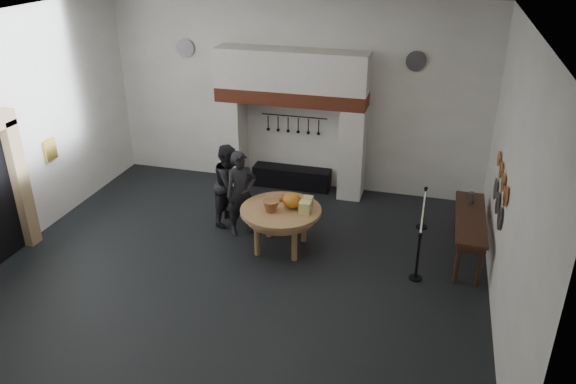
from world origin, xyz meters
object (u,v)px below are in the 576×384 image
(visitor_near, at_px, (241,193))
(barrier_post_near, at_px, (418,258))
(iron_range, at_px, (292,177))
(visitor_far, at_px, (230,184))
(work_table, at_px, (281,210))
(barrier_post_far, at_px, (424,209))
(side_table, at_px, (471,218))

(visitor_near, distance_m, barrier_post_near, 3.74)
(iron_range, bearing_deg, barrier_post_near, -45.50)
(iron_range, xyz_separation_m, visitor_far, (-0.81, -2.08, 0.63))
(visitor_far, distance_m, barrier_post_near, 4.22)
(iron_range, height_order, barrier_post_near, barrier_post_near)
(barrier_post_near, bearing_deg, visitor_near, 167.58)
(visitor_near, xyz_separation_m, visitor_far, (-0.40, 0.40, -0.02))
(work_table, relative_size, visitor_near, 0.88)
(iron_range, xyz_separation_m, barrier_post_far, (3.22, -1.28, 0.20))
(side_table, height_order, barrier_post_far, same)
(side_table, distance_m, barrier_post_far, 1.40)
(visitor_far, bearing_deg, side_table, -84.15)
(work_table, distance_m, barrier_post_far, 3.14)
(work_table, xyz_separation_m, barrier_post_far, (2.67, 1.59, -0.39))
(work_table, xyz_separation_m, barrier_post_near, (2.67, -0.41, -0.39))
(side_table, bearing_deg, barrier_post_near, -131.30)
(iron_range, xyz_separation_m, barrier_post_near, (3.22, -3.28, 0.20))
(visitor_near, bearing_deg, barrier_post_far, -20.23)
(iron_range, xyz_separation_m, visitor_near, (-0.41, -2.48, 0.65))
(barrier_post_near, bearing_deg, work_table, 171.37)
(side_table, bearing_deg, visitor_far, 177.71)
(iron_range, height_order, visitor_near, visitor_near)
(visitor_near, height_order, visitor_far, visitor_near)
(iron_range, relative_size, visitor_near, 1.06)
(visitor_far, distance_m, barrier_post_far, 4.13)
(work_table, height_order, visitor_near, visitor_near)
(visitor_far, xyz_separation_m, side_table, (4.91, -0.20, -0.01))
(visitor_far, bearing_deg, visitor_near, -126.86)
(iron_range, relative_size, visitor_far, 1.08)
(visitor_near, xyz_separation_m, barrier_post_far, (3.63, 1.20, -0.45))
(work_table, distance_m, barrier_post_near, 2.73)
(visitor_near, bearing_deg, barrier_post_near, -50.97)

